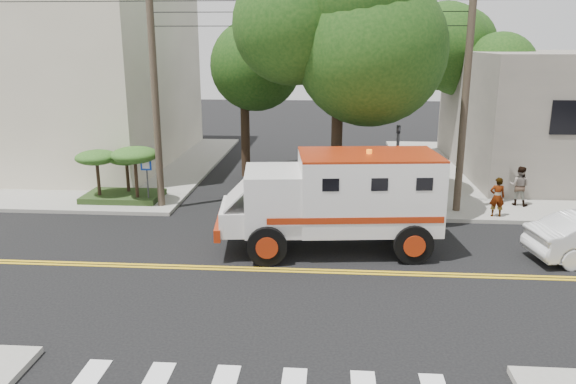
{
  "coord_description": "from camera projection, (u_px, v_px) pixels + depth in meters",
  "views": [
    {
      "loc": [
        1.23,
        -15.61,
        6.67
      ],
      "look_at": [
        -0.18,
        3.1,
        1.6
      ],
      "focal_mm": 35.0,
      "sensor_mm": 36.0,
      "label": 1
    }
  ],
  "objects": [
    {
      "name": "tree_right",
      "position": [
        475.0,
        52.0,
        29.8
      ],
      "size": [
        4.8,
        4.5,
        8.2
      ],
      "color": "black",
      "rests_on": "ground"
    },
    {
      "name": "ground",
      "position": [
        286.0,
        270.0,
        16.85
      ],
      "size": [
        100.0,
        100.0,
        0.0
      ],
      "primitive_type": "plane",
      "color": "black",
      "rests_on": "ground"
    },
    {
      "name": "tree_main",
      "position": [
        351.0,
        26.0,
        20.81
      ],
      "size": [
        6.08,
        5.7,
        9.85
      ],
      "color": "black",
      "rests_on": "ground"
    },
    {
      "name": "armored_truck",
      "position": [
        339.0,
        196.0,
        18.08
      ],
      "size": [
        7.31,
        3.49,
        3.22
      ],
      "rotation": [
        0.0,
        0.0,
        0.11
      ],
      "color": "silver",
      "rests_on": "ground"
    },
    {
      "name": "sidewalk_ne",
      "position": [
        568.0,
        173.0,
        28.85
      ],
      "size": [
        17.0,
        17.0,
        0.15
      ],
      "primitive_type": "cube",
      "color": "gray",
      "rests_on": "ground"
    },
    {
      "name": "utility_pole_right",
      "position": [
        465.0,
        100.0,
        21.19
      ],
      "size": [
        0.28,
        0.28,
        9.0
      ],
      "primitive_type": "cylinder",
      "color": "#382D23",
      "rests_on": "ground"
    },
    {
      "name": "tree_left",
      "position": [
        250.0,
        61.0,
        26.9
      ],
      "size": [
        4.48,
        4.2,
        7.7
      ],
      "color": "black",
      "rests_on": "ground"
    },
    {
      "name": "palm_planter",
      "position": [
        121.0,
        166.0,
        23.34
      ],
      "size": [
        3.52,
        2.63,
        2.36
      ],
      "color": "#1E3314",
      "rests_on": "sidewalk_nw"
    },
    {
      "name": "sidewalk_nw",
      "position": [
        61.0,
        165.0,
        30.81
      ],
      "size": [
        17.0,
        17.0,
        0.15
      ],
      "primitive_type": "cube",
      "color": "gray",
      "rests_on": "ground"
    },
    {
      "name": "utility_pole_left",
      "position": [
        155.0,
        98.0,
        21.86
      ],
      "size": [
        0.28,
        0.28,
        9.0
      ],
      "primitive_type": "cylinder",
      "color": "#382D23",
      "rests_on": "ground"
    },
    {
      "name": "pedestrian_b",
      "position": [
        519.0,
        186.0,
        22.81
      ],
      "size": [
        0.98,
        0.9,
        1.62
      ],
      "primitive_type": "imported",
      "rotation": [
        0.0,
        0.0,
        2.68
      ],
      "color": "gray",
      "rests_on": "sidewalk_ne"
    },
    {
      "name": "traffic_signal",
      "position": [
        397.0,
        161.0,
        21.39
      ],
      "size": [
        0.15,
        0.18,
        3.6
      ],
      "color": "#3F3F42",
      "rests_on": "ground"
    },
    {
      "name": "building_left",
      "position": [
        29.0,
        69.0,
        31.07
      ],
      "size": [
        16.0,
        14.0,
        10.0
      ],
      "primitive_type": "cube",
      "color": "#BEB69C",
      "rests_on": "sidewalk_nw"
    },
    {
      "name": "pedestrian_a",
      "position": [
        497.0,
        197.0,
        21.35
      ],
      "size": [
        0.59,
        0.41,
        1.54
      ],
      "primitive_type": "imported",
      "rotation": [
        0.0,
        0.0,
        3.06
      ],
      "color": "gray",
      "rests_on": "sidewalk_ne"
    },
    {
      "name": "accessibility_sign",
      "position": [
        147.0,
        175.0,
        22.89
      ],
      "size": [
        0.45,
        0.1,
        2.02
      ],
      "color": "#3F3F42",
      "rests_on": "ground"
    }
  ]
}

